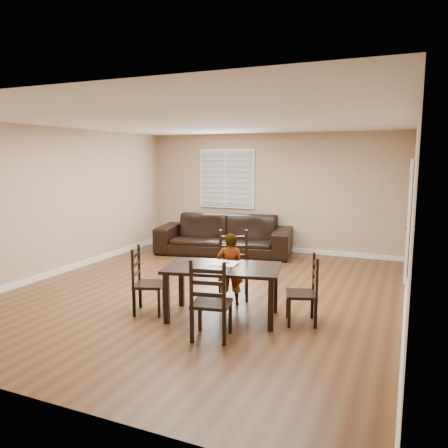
{
  "coord_description": "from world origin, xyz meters",
  "views": [
    {
      "loc": [
        2.97,
        -6.17,
        2.14
      ],
      "look_at": [
        0.0,
        0.74,
        1.0
      ],
      "focal_mm": 35.0,
      "sensor_mm": 36.0,
      "label": 1
    }
  ],
  "objects": [
    {
      "name": "sofa",
      "position": [
        -0.83,
        2.69,
        0.43
      ],
      "size": [
        3.12,
        1.64,
        0.87
      ],
      "primitive_type": "imported",
      "rotation": [
        0.0,
        0.0,
        0.17
      ],
      "color": "black",
      "rests_on": "ground"
    },
    {
      "name": "room",
      "position": [
        0.04,
        0.18,
        1.81
      ],
      "size": [
        6.04,
        7.04,
        2.72
      ],
      "color": "tan",
      "rests_on": "ground"
    },
    {
      "name": "chair_near",
      "position": [
        0.49,
        -0.02,
        0.47
      ],
      "size": [
        0.59,
        0.58,
        1.03
      ],
      "rotation": [
        0.0,
        0.0,
        0.39
      ],
      "color": "black",
      "rests_on": "ground"
    },
    {
      "name": "dining_table",
      "position": [
        0.72,
        -0.97,
        0.62
      ],
      "size": [
        1.66,
        1.16,
        0.71
      ],
      "rotation": [
        0.0,
        0.0,
        0.22
      ],
      "color": "black",
      "rests_on": "ground"
    },
    {
      "name": "child",
      "position": [
        0.6,
        -0.44,
        0.54
      ],
      "size": [
        0.46,
        0.39,
        1.07
      ],
      "primitive_type": "imported",
      "rotation": [
        0.0,
        0.0,
        3.54
      ],
      "color": "gray",
      "rests_on": "ground"
    },
    {
      "name": "donut",
      "position": [
        0.7,
        -0.8,
        0.73
      ],
      "size": [
        0.09,
        0.09,
        0.03
      ],
      "color": "#DE8F4F",
      "rests_on": "napkin"
    },
    {
      "name": "chair_right",
      "position": [
        1.84,
        -0.72,
        0.41
      ],
      "size": [
        0.49,
        0.51,
        0.9
      ],
      "rotation": [
        0.0,
        0.0,
        -1.25
      ],
      "color": "black",
      "rests_on": "ground"
    },
    {
      "name": "chair_left",
      "position": [
        -0.4,
        -1.24,
        0.42
      ],
      "size": [
        0.52,
        0.53,
        0.93
      ],
      "rotation": [
        0.0,
        0.0,
        1.94
      ],
      "color": "black",
      "rests_on": "ground"
    },
    {
      "name": "chair_far",
      "position": [
        0.89,
        -1.77,
        0.45
      ],
      "size": [
        0.52,
        0.49,
        0.99
      ],
      "rotation": [
        0.0,
        0.0,
        3.34
      ],
      "color": "black",
      "rests_on": "ground"
    },
    {
      "name": "napkin",
      "position": [
        0.68,
        -0.81,
        0.71
      ],
      "size": [
        0.35,
        0.35,
        0.0
      ],
      "primitive_type": "cube",
      "rotation": [
        0.0,
        0.0,
        0.06
      ],
      "color": "white",
      "rests_on": "dining_table"
    },
    {
      "name": "ground",
      "position": [
        0.0,
        0.0,
        0.0
      ],
      "size": [
        7.0,
        7.0,
        0.0
      ],
      "primitive_type": "plane",
      "color": "brown",
      "rests_on": "ground"
    }
  ]
}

